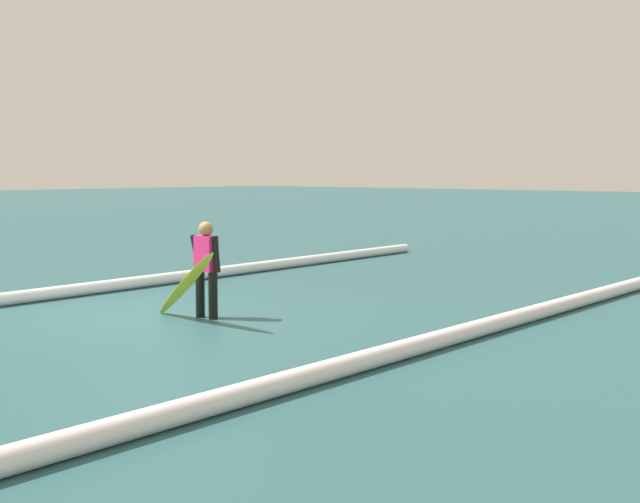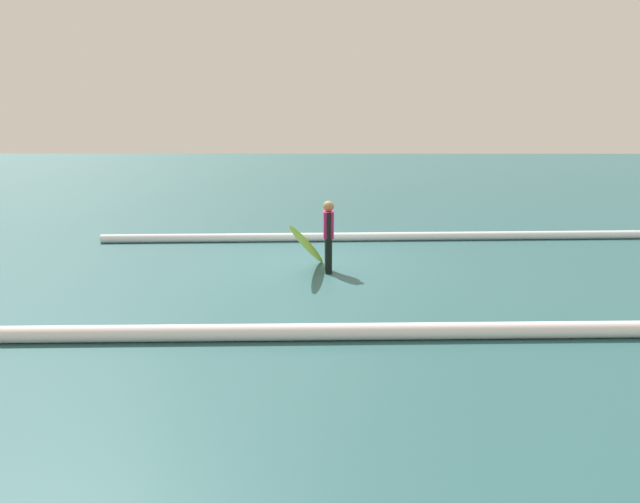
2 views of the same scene
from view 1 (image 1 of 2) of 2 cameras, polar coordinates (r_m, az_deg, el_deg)
The scene contains 5 objects.
ground_plane at distance 13.91m, azimuth -10.70°, elevation -4.08°, with size 168.23×168.23×0.00m, color #29565A.
surfer at distance 13.40m, azimuth -7.39°, elevation -0.83°, with size 0.22×0.62×1.47m.
surfboard at distance 13.14m, azimuth -8.73°, elevation -2.14°, with size 0.79×1.97×1.15m.
wave_crest_foreground at distance 17.83m, azimuth -9.15°, elevation -1.64°, with size 0.23×0.23×16.85m, color white.
wave_crest_midground at distance 10.70m, azimuth 5.98°, elevation -6.19°, with size 0.23×0.23×20.26m, color white.
Camera 1 is at (8.31, 10.92, 2.23)m, focal length 49.36 mm.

